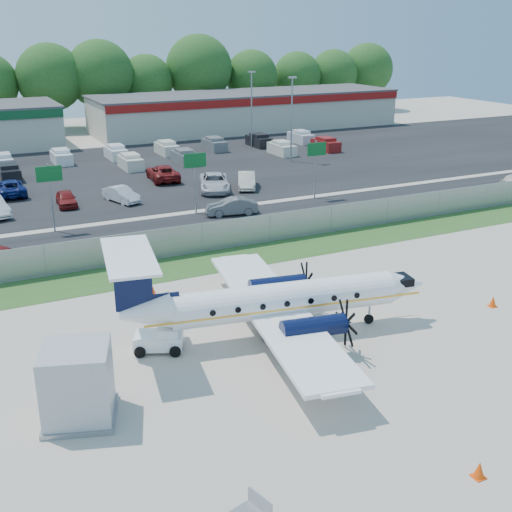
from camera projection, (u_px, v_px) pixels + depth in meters
name	position (u px, v px, depth m)	size (l,w,h in m)	color
ground	(311.00, 339.00, 30.59)	(170.00, 170.00, 0.00)	beige
grass_verge	(214.00, 261.00, 40.73)	(170.00, 4.00, 0.02)	#2D561E
access_road	(177.00, 232.00, 46.65)	(170.00, 8.00, 0.02)	black
parking_lot	(107.00, 175.00, 64.40)	(170.00, 32.00, 0.02)	black
perimeter_fence	(202.00, 238.00, 42.08)	(120.00, 0.06, 1.99)	gray
building_east	(247.00, 111.00, 92.87)	(44.40, 12.40, 5.24)	beige
sign_left	(50.00, 183.00, 45.42)	(1.80, 0.26, 5.00)	gray
sign_mid	(195.00, 169.00, 49.98)	(1.80, 0.26, 5.00)	gray
sign_right	(316.00, 157.00, 54.54)	(1.80, 0.26, 5.00)	gray
light_pole_ne	(292.00, 114.00, 69.24)	(0.90, 0.35, 9.09)	gray
light_pole_se	(252.00, 104.00, 77.69)	(0.90, 0.35, 9.09)	gray
tree_line	(50.00, 129.00, 93.14)	(112.00, 6.00, 14.00)	#205017
aircraft	(277.00, 300.00, 30.30)	(15.84, 15.55, 4.84)	white
pushback_tug	(161.00, 339.00, 29.41)	(2.56, 2.28, 1.19)	white
baggage_cart_near	(277.00, 326.00, 30.88)	(2.16, 1.57, 1.03)	gray
service_container	(78.00, 386.00, 24.00)	(3.36, 3.36, 2.96)	#B3B4BA
cone_nose	(493.00, 302.00, 34.09)	(0.42, 0.42, 0.59)	#FC4707
cone_port_wing	(479.00, 470.00, 21.13)	(0.42, 0.42, 0.60)	#FC4707
cone_starboard_wing	(153.00, 291.00, 35.49)	(0.43, 0.43, 0.61)	#FC4707
road_car_mid	(232.00, 215.00, 50.88)	(1.42, 4.07, 1.34)	#595B5E
parked_car_b	(67.00, 206.00, 53.36)	(1.51, 3.74, 1.28)	maroon
parked_car_c	(122.00, 202.00, 54.58)	(1.39, 3.99, 1.31)	silver
parked_car_d	(215.00, 191.00, 58.29)	(2.60, 5.63, 1.57)	silver
parked_car_e	(247.00, 188.00, 59.30)	(1.53, 4.39, 1.45)	beige
parked_car_f	(11.00, 196.00, 56.67)	(2.39, 5.18, 1.44)	navy
parked_car_g	(163.00, 180.00, 62.28)	(2.49, 5.40, 1.50)	maroon
far_parking_rows	(96.00, 166.00, 68.63)	(56.00, 10.00, 1.60)	gray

